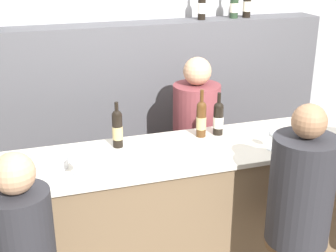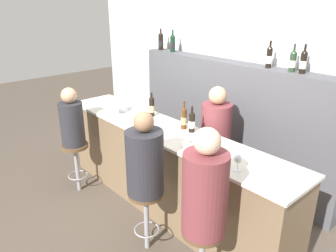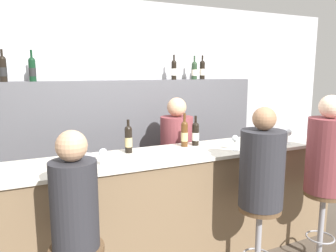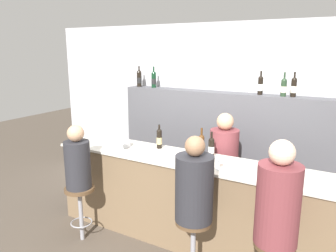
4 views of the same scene
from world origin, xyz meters
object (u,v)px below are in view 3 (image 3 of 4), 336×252
wine_glass_2 (279,135)px  metal_bowl (81,160)px  wine_bottle_backbar_1 (32,69)px  wine_glass_3 (288,133)px  guest_seated_right (327,151)px  bar_stool_right (323,207)px  wine_glass_1 (235,139)px  bar_stool_middle (259,223)px  wine_bottle_backbar_3 (194,70)px  wine_bottle_backbar_0 (3,69)px  wine_bottle_counter_1 (184,133)px  guest_seated_middle (262,165)px  wine_bottle_counter_2 (195,133)px  bartender (176,169)px  wine_bottle_backbar_4 (202,70)px  wine_bottle_backbar_2 (174,70)px  wine_glass_0 (103,154)px  wine_bottle_counter_0 (128,139)px  guest_seated_left (74,198)px

wine_glass_2 → metal_bowl: wine_glass_2 is taller
wine_bottle_backbar_1 → wine_glass_2: bearing=-31.8°
wine_glass_3 → guest_seated_right: (0.03, -0.44, -0.09)m
metal_bowl → wine_glass_2: bearing=-5.0°
bar_stool_right → metal_bowl: bearing=163.4°
wine_bottle_backbar_1 → wine_glass_1: wine_bottle_backbar_1 is taller
wine_glass_1 → metal_bowl: bearing=173.0°
bar_stool_middle → wine_bottle_backbar_3: bearing=77.6°
bar_stool_middle → wine_glass_1: bearing=81.7°
wine_bottle_backbar_0 → wine_glass_3: 2.94m
metal_bowl → bar_stool_right: 2.21m
wine_bottle_counter_1 → metal_bowl: wine_bottle_counter_1 is taller
wine_bottle_counter_1 → guest_seated_middle: guest_seated_middle is taller
wine_bottle_counter_2 → bar_stool_right: bearing=-40.8°
wine_bottle_backbar_1 → metal_bowl: bearing=-78.0°
metal_bowl → wine_glass_3: bearing=-4.7°
wine_bottle_backbar_3 → guest_seated_right: 1.94m
wine_bottle_counter_2 → bar_stool_middle: (0.16, -0.78, -0.63)m
wine_bottle_backbar_1 → wine_bottle_backbar_3: bearing=0.0°
wine_bottle_counter_2 → wine_glass_3: (0.87, -0.34, -0.01)m
bar_stool_middle → guest_seated_right: 0.91m
wine_bottle_counter_2 → bartender: size_ratio=0.20×
wine_bottle_backbar_4 → wine_bottle_backbar_2: bearing=-180.0°
bar_stool_middle → wine_bottle_backbar_0: bearing=135.9°
wine_bottle_counter_1 → bartender: size_ratio=0.22×
metal_bowl → guest_seated_middle: size_ratio=0.31×
wine_glass_3 → wine_bottle_backbar_0: bearing=152.4°
wine_glass_0 → wine_glass_3: wine_glass_3 is taller
wine_glass_3 → metal_bowl: bearing=175.3°
wine_bottle_backbar_1 → wine_glass_0: bearing=-73.8°
wine_glass_2 → guest_seated_right: bearing=-71.1°
wine_bottle_counter_0 → wine_glass_0: bearing=-133.3°
wine_bottle_backbar_2 → wine_glass_1: 1.47m
wine_glass_0 → bartender: size_ratio=0.10×
wine_bottle_backbar_3 → wine_glass_1: size_ratio=2.14×
guest_seated_left → bar_stool_right: 2.26m
wine_bottle_counter_1 → wine_glass_1: 0.48m
wine_bottle_counter_2 → wine_glass_2: bearing=-24.1°
wine_bottle_counter_1 → wine_bottle_backbar_4: bearing=51.4°
wine_bottle_counter_0 → bar_stool_right: wine_bottle_counter_0 is taller
wine_glass_3 → bartender: 1.24m
wine_glass_2 → metal_bowl: 1.91m
wine_glass_1 → bar_stool_middle: bearing=-98.3°
wine_glass_1 → guest_seated_middle: 0.46m
wine_bottle_backbar_2 → wine_glass_2: bearing=-69.5°
wine_bottle_backbar_0 → wine_glass_0: 1.62m
wine_bottle_backbar_1 → bartender: size_ratio=0.22×
bar_stool_right → wine_glass_1: bearing=146.9°
wine_bottle_backbar_2 → wine_bottle_backbar_4: same height
guest_seated_middle → wine_bottle_counter_1: bearing=110.0°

